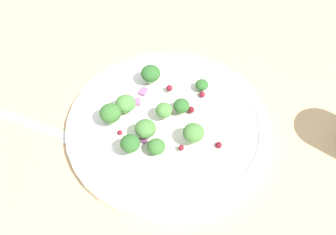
{
  "coord_description": "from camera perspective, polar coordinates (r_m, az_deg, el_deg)",
  "views": [
    {
      "loc": [
        -23.07,
        26.47,
        50.39
      ],
      "look_at": [
        -0.87,
        -2.57,
        2.7
      ],
      "focal_mm": 47.18,
      "sensor_mm": 36.0,
      "label": 1
    }
  ],
  "objects": [
    {
      "name": "ground_plane",
      "position": [
        0.62,
        -2.08,
        -3.18
      ],
      "size": [
        180.0,
        180.0,
        2.0
      ],
      "primitive_type": "cube",
      "color": "tan"
    },
    {
      "name": "plate",
      "position": [
        0.62,
        0.0,
        -1.04
      ],
      "size": [
        28.38,
        28.38,
        1.7
      ],
      "color": "white",
      "rests_on": "ground_plane"
    },
    {
      "name": "dressing_pool",
      "position": [
        0.61,
        -0.0,
        -0.8
      ],
      "size": [
        16.46,
        16.46,
        0.2
      ],
      "primitive_type": "cylinder",
      "color": "white",
      "rests_on": "plate"
    },
    {
      "name": "broccoli_floret_0",
      "position": [
        0.57,
        -1.52,
        -3.8
      ],
      "size": [
        2.35,
        2.35,
        2.38
      ],
      "color": "#ADD18E",
      "rests_on": "plate"
    },
    {
      "name": "broccoli_floret_1",
      "position": [
        0.65,
        -2.26,
        5.67
      ],
      "size": [
        2.89,
        2.89,
        2.92
      ],
      "color": "#ADD18E",
      "rests_on": "plate"
    },
    {
      "name": "broccoli_floret_2",
      "position": [
        0.58,
        -3.22,
        -1.3
      ],
      "size": [
        2.83,
        2.83,
        2.87
      ],
      "color": "#9EC684",
      "rests_on": "plate"
    },
    {
      "name": "broccoli_floret_3",
      "position": [
        0.57,
        -4.93,
        -3.36
      ],
      "size": [
        2.61,
        2.61,
        2.64
      ],
      "color": "#9EC684",
      "rests_on": "plate"
    },
    {
      "name": "broccoli_floret_4",
      "position": [
        0.6,
        -0.53,
        0.92
      ],
      "size": [
        2.33,
        2.33,
        2.36
      ],
      "color": "#ADD18E",
      "rests_on": "plate"
    },
    {
      "name": "broccoli_floret_5",
      "position": [
        0.61,
        -5.51,
        1.76
      ],
      "size": [
        2.82,
        2.82,
        2.85
      ],
      "color": "#8EB77A",
      "rests_on": "plate"
    },
    {
      "name": "broccoli_floret_6",
      "position": [
        0.61,
        1.75,
        1.5
      ],
      "size": [
        2.28,
        2.28,
        2.3
      ],
      "color": "#ADD18E",
      "rests_on": "plate"
    },
    {
      "name": "broccoli_floret_7",
      "position": [
        0.6,
        -7.45,
        0.53
      ],
      "size": [
        2.98,
        2.98,
        3.01
      ],
      "color": "#9EC684",
      "rests_on": "plate"
    },
    {
      "name": "broccoli_floret_8",
      "position": [
        0.58,
        3.32,
        -2.02
      ],
      "size": [
        2.83,
        2.83,
        2.87
      ],
      "color": "#ADD18E",
      "rests_on": "plate"
    },
    {
      "name": "broccoli_floret_9",
      "position": [
        0.64,
        4.4,
        4.19
      ],
      "size": [
        1.92,
        1.92,
        1.95
      ],
      "color": "#9EC684",
      "rests_on": "plate"
    },
    {
      "name": "cranberry_0",
      "position": [
        0.64,
        4.43,
        2.98
      ],
      "size": [
        0.89,
        0.89,
        0.89
      ],
      "primitive_type": "sphere",
      "color": "maroon",
      "rests_on": "plate"
    },
    {
      "name": "cranberry_1",
      "position": [
        0.64,
        0.19,
        3.82
      ],
      "size": [
        0.95,
        0.95,
        0.95
      ],
      "primitive_type": "sphere",
      "color": "maroon",
      "rests_on": "plate"
    },
    {
      "name": "cranberry_2",
      "position": [
        0.62,
        0.1,
        0.96
      ],
      "size": [
        0.92,
        0.92,
        0.92
      ],
      "primitive_type": "sphere",
      "color": "maroon",
      "rests_on": "plate"
    },
    {
      "name": "cranberry_3",
      "position": [
        0.58,
        1.64,
        -4.01
      ],
      "size": [
        0.77,
        0.77,
        0.77
      ],
      "primitive_type": "sphere",
      "color": "maroon",
      "rests_on": "plate"
    },
    {
      "name": "cranberry_4",
      "position": [
        0.59,
        6.55,
        -3.56
      ],
      "size": [
        0.92,
        0.92,
        0.92
      ],
      "primitive_type": "sphere",
      "color": "maroon",
      "rests_on": "plate"
    },
    {
      "name": "cranberry_5",
      "position": [
        0.62,
        2.98,
        0.99
      ],
      "size": [
        0.97,
        0.97,
        0.97
      ],
      "primitive_type": "sphere",
      "color": "maroon",
      "rests_on": "plate"
    },
    {
      "name": "cranberry_6",
      "position": [
        0.6,
        -6.23,
        -1.97
      ],
      "size": [
        0.73,
        0.73,
        0.73
      ],
      "primitive_type": "sphere",
      "color": "maroon",
      "rests_on": "plate"
    },
    {
      "name": "onion_bit_0",
      "position": [
        0.59,
        -2.98,
        -2.75
      ],
      "size": [
        1.23,
        1.46,
        0.52
      ],
      "primitive_type": "cube",
      "rotation": [
        0.0,
        0.0,
        1.73
      ],
      "color": "#843D75",
      "rests_on": "plate"
    },
    {
      "name": "onion_bit_1",
      "position": [
        0.63,
        -3.93,
        2.08
      ],
      "size": [
        1.35,
        1.39,
        0.42
      ],
      "primitive_type": "cube",
      "rotation": [
        0.0,
        0.0,
        2.27
      ],
      "color": "#A35B93",
      "rests_on": "plate"
    },
    {
      "name": "onion_bit_2",
      "position": [
        0.64,
        -3.21,
        3.38
      ],
      "size": [
        1.16,
        1.45,
        0.46
      ],
      "primitive_type": "cube",
      "rotation": [
        0.0,
        0.0,
        1.8
      ],
      "color": "#A35B93",
      "rests_on": "plate"
    },
    {
      "name": "fork",
      "position": [
        0.65,
        -16.65,
        -1.02
      ],
      "size": [
        18.38,
        6.82,
        0.5
      ],
      "color": "silver",
      "rests_on": "ground_plane"
    }
  ]
}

